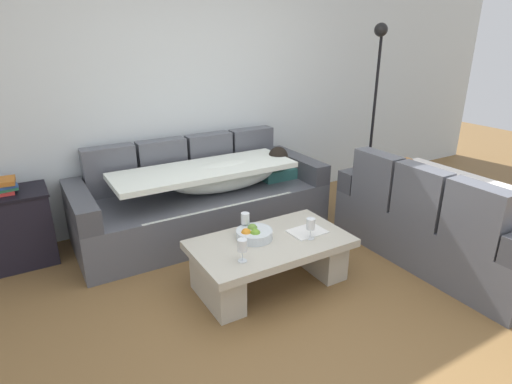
{
  "coord_description": "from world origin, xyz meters",
  "views": [
    {
      "loc": [
        -1.62,
        -1.91,
        1.86
      ],
      "look_at": [
        0.12,
        1.04,
        0.55
      ],
      "focal_mm": 29.47,
      "sensor_mm": 36.0,
      "label": 1
    }
  ],
  "objects_px": {
    "coffee_table": "(270,257)",
    "wine_glass_far_back": "(245,219)",
    "book_stack_on_cabinet": "(6,186)",
    "floor_lamp": "(374,103)",
    "wine_glass_near_left": "(242,246)",
    "open_magazine": "(307,231)",
    "fruit_bowl": "(254,234)",
    "couch_along_wall": "(206,199)",
    "side_cabinet": "(6,230)",
    "wine_glass_near_right": "(311,225)",
    "couch_near_window": "(443,221)"
  },
  "relations": [
    {
      "from": "coffee_table",
      "to": "wine_glass_far_back",
      "type": "bearing_deg",
      "value": 115.24
    },
    {
      "from": "book_stack_on_cabinet",
      "to": "floor_lamp",
      "type": "relative_size",
      "value": 0.11
    },
    {
      "from": "wine_glass_near_left",
      "to": "wine_glass_far_back",
      "type": "xyz_separation_m",
      "value": [
        0.23,
        0.38,
        0.0
      ]
    },
    {
      "from": "wine_glass_near_left",
      "to": "open_magazine",
      "type": "height_order",
      "value": "wine_glass_near_left"
    },
    {
      "from": "fruit_bowl",
      "to": "wine_glass_far_back",
      "type": "bearing_deg",
      "value": 91.6
    },
    {
      "from": "couch_along_wall",
      "to": "coffee_table",
      "type": "relative_size",
      "value": 1.98
    },
    {
      "from": "floor_lamp",
      "to": "coffee_table",
      "type": "bearing_deg",
      "value": -153.15
    },
    {
      "from": "coffee_table",
      "to": "fruit_bowl",
      "type": "bearing_deg",
      "value": 137.87
    },
    {
      "from": "wine_glass_far_back",
      "to": "coffee_table",
      "type": "bearing_deg",
      "value": -64.76
    },
    {
      "from": "fruit_bowl",
      "to": "wine_glass_near_left",
      "type": "distance_m",
      "value": 0.35
    },
    {
      "from": "book_stack_on_cabinet",
      "to": "floor_lamp",
      "type": "distance_m",
      "value": 3.71
    },
    {
      "from": "wine_glass_far_back",
      "to": "floor_lamp",
      "type": "xyz_separation_m",
      "value": [
        2.11,
        0.8,
        0.62
      ]
    },
    {
      "from": "side_cabinet",
      "to": "wine_glass_near_left",
      "type": "bearing_deg",
      "value": -47.48
    },
    {
      "from": "couch_along_wall",
      "to": "fruit_bowl",
      "type": "bearing_deg",
      "value": -93.73
    },
    {
      "from": "wine_glass_near_right",
      "to": "wine_glass_far_back",
      "type": "distance_m",
      "value": 0.51
    },
    {
      "from": "book_stack_on_cabinet",
      "to": "open_magazine",
      "type": "bearing_deg",
      "value": -35.1
    },
    {
      "from": "fruit_bowl",
      "to": "floor_lamp",
      "type": "height_order",
      "value": "floor_lamp"
    },
    {
      "from": "couch_near_window",
      "to": "wine_glass_near_left",
      "type": "bearing_deg",
      "value": 83.19
    },
    {
      "from": "wine_glass_near_left",
      "to": "side_cabinet",
      "type": "height_order",
      "value": "side_cabinet"
    },
    {
      "from": "wine_glass_near_right",
      "to": "floor_lamp",
      "type": "xyz_separation_m",
      "value": [
        1.73,
        1.14,
        0.62
      ]
    },
    {
      "from": "couch_along_wall",
      "to": "wine_glass_near_left",
      "type": "bearing_deg",
      "value": -103.19
    },
    {
      "from": "fruit_bowl",
      "to": "couch_along_wall",
      "type": "bearing_deg",
      "value": 86.27
    },
    {
      "from": "coffee_table",
      "to": "wine_glass_far_back",
      "type": "relative_size",
      "value": 7.23
    },
    {
      "from": "couch_near_window",
      "to": "side_cabinet",
      "type": "bearing_deg",
      "value": 61.72
    },
    {
      "from": "wine_glass_far_back",
      "to": "book_stack_on_cabinet",
      "type": "distance_m",
      "value": 1.96
    },
    {
      "from": "open_magazine",
      "to": "wine_glass_far_back",
      "type": "bearing_deg",
      "value": 148.45
    },
    {
      "from": "fruit_bowl",
      "to": "wine_glass_near_right",
      "type": "height_order",
      "value": "wine_glass_near_right"
    },
    {
      "from": "wine_glass_near_right",
      "to": "fruit_bowl",
      "type": "bearing_deg",
      "value": 149.95
    },
    {
      "from": "wine_glass_near_left",
      "to": "side_cabinet",
      "type": "distance_m",
      "value": 2.08
    },
    {
      "from": "open_magazine",
      "to": "floor_lamp",
      "type": "height_order",
      "value": "floor_lamp"
    },
    {
      "from": "floor_lamp",
      "to": "fruit_bowl",
      "type": "bearing_deg",
      "value": -156.2
    },
    {
      "from": "wine_glass_near_left",
      "to": "coffee_table",
      "type": "bearing_deg",
      "value": 26.15
    },
    {
      "from": "wine_glass_near_right",
      "to": "open_magazine",
      "type": "xyz_separation_m",
      "value": [
        0.05,
        0.1,
        -0.11
      ]
    },
    {
      "from": "couch_along_wall",
      "to": "wine_glass_near_right",
      "type": "bearing_deg",
      "value": -76.46
    },
    {
      "from": "coffee_table",
      "to": "open_magazine",
      "type": "height_order",
      "value": "open_magazine"
    },
    {
      "from": "wine_glass_near_right",
      "to": "side_cabinet",
      "type": "relative_size",
      "value": 0.23
    },
    {
      "from": "couch_near_window",
      "to": "wine_glass_near_left",
      "type": "relative_size",
      "value": 10.71
    },
    {
      "from": "couch_along_wall",
      "to": "wine_glass_near_right",
      "type": "xyz_separation_m",
      "value": [
        0.31,
        -1.27,
        0.17
      ]
    },
    {
      "from": "wine_glass_near_left",
      "to": "wine_glass_near_right",
      "type": "bearing_deg",
      "value": 3.37
    },
    {
      "from": "floor_lamp",
      "to": "open_magazine",
      "type": "bearing_deg",
      "value": -148.18
    },
    {
      "from": "couch_along_wall",
      "to": "book_stack_on_cabinet",
      "type": "height_order",
      "value": "couch_along_wall"
    },
    {
      "from": "couch_near_window",
      "to": "coffee_table",
      "type": "height_order",
      "value": "couch_near_window"
    },
    {
      "from": "coffee_table",
      "to": "wine_glass_near_left",
      "type": "distance_m",
      "value": 0.45
    },
    {
      "from": "open_magazine",
      "to": "couch_near_window",
      "type": "bearing_deg",
      "value": -18.31
    },
    {
      "from": "couch_near_window",
      "to": "wine_glass_near_right",
      "type": "xyz_separation_m",
      "value": [
        -1.24,
        0.26,
        0.16
      ]
    },
    {
      "from": "coffee_table",
      "to": "floor_lamp",
      "type": "distance_m",
      "value": 2.42
    },
    {
      "from": "open_magazine",
      "to": "floor_lamp",
      "type": "xyz_separation_m",
      "value": [
        1.69,
        1.05,
        0.73
      ]
    },
    {
      "from": "side_cabinet",
      "to": "floor_lamp",
      "type": "height_order",
      "value": "floor_lamp"
    },
    {
      "from": "open_magazine",
      "to": "side_cabinet",
      "type": "relative_size",
      "value": 0.39
    },
    {
      "from": "fruit_bowl",
      "to": "book_stack_on_cabinet",
      "type": "distance_m",
      "value": 2.04
    }
  ]
}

